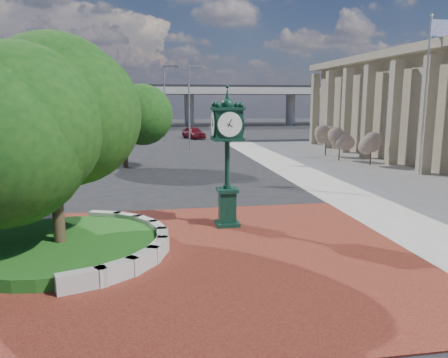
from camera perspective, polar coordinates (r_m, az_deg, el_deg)
ground at (r=14.81m, az=-0.96°, el=-8.60°), size 200.00×200.00×0.00m
plaza at (r=13.87m, az=-0.35°, el=-9.84°), size 12.00×12.00×0.04m
planter_wall at (r=14.60m, az=-11.64°, el=-7.98°), size 2.96×6.77×0.54m
grass_bed at (r=14.91m, az=-20.56°, el=-8.34°), size 6.10×6.10×0.40m
overpass at (r=83.90m, az=-8.22°, el=11.35°), size 90.00×12.00×7.50m
tree_planter at (r=14.22m, az=-21.46°, el=5.27°), size 5.20×5.20×6.33m
tree_street at (r=31.96m, az=-12.94°, el=7.22°), size 4.40×4.40×5.45m
post_clock at (r=16.36m, az=0.43°, el=3.59°), size 1.11×1.11×5.26m
parked_car at (r=55.51m, az=-3.97°, el=6.06°), size 3.03×4.70×1.49m
flagpole_b at (r=30.67m, az=24.81°, el=9.95°), size 1.57×0.18×9.99m
street_lamp_near at (r=43.08m, az=-4.33°, el=10.15°), size 1.81×0.22×8.06m
street_lamp_far at (r=52.82m, az=-7.55°, el=10.53°), size 1.86×0.92×8.74m
shrub_near at (r=33.94m, az=18.67°, el=4.32°), size 1.20×1.20×2.20m
shrub_mid at (r=35.99m, az=14.88°, el=4.82°), size 1.20×1.20×2.20m
shrub_far at (r=38.90m, az=13.19°, el=5.28°), size 1.20×1.20×2.20m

